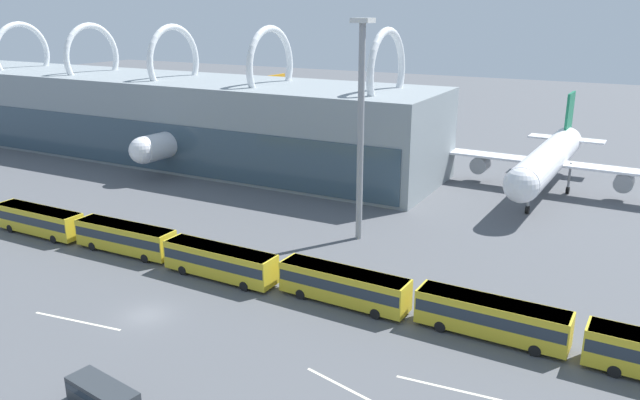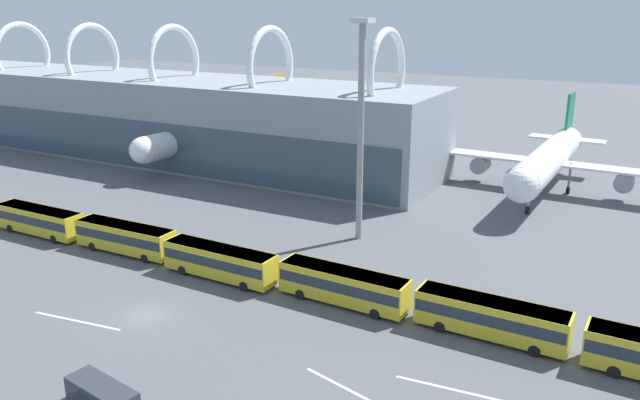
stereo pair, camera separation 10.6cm
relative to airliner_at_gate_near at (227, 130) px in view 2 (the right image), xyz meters
name	(u,v)px [view 2 (the right image)]	position (x,y,z in m)	size (l,w,h in m)	color
ground_plane	(146,315)	(31.35, -54.93, -5.14)	(440.00, 440.00, 0.00)	#515459
terminal_building	(136,112)	(-18.29, -4.17, 2.54)	(119.73, 21.81, 24.29)	gray
airliner_at_gate_near	(227,130)	(0.00, 0.00, 0.00)	(40.99, 43.79, 14.01)	white
airliner_at_gate_far	(549,159)	(56.73, 4.17, 0.09)	(37.65, 38.30, 13.56)	white
shuttle_bus_0	(39,219)	(4.70, -45.07, -3.17)	(12.82, 2.89, 3.37)	gold
shuttle_bus_1	(125,236)	(18.52, -44.48, -3.17)	(12.87, 3.06, 3.37)	gold
shuttle_bus_2	(220,260)	(32.33, -45.06, -3.17)	(12.87, 3.05, 3.37)	gold
shuttle_bus_3	(343,284)	(46.15, -44.20, -3.17)	(12.91, 3.26, 3.37)	gold
shuttle_bus_4	(491,316)	(59.97, -43.96, -3.17)	(12.89, 3.13, 3.37)	gold
service_van_foreground	(102,395)	(38.81, -66.98, -3.92)	(6.13, 2.91, 2.06)	#2D3338
floodlight_mast	(361,119)	(39.99, -27.51, 9.47)	(2.18, 2.18, 25.86)	gray
lane_stripe_0	(77,321)	(26.67, -58.74, -5.14)	(9.42, 0.25, 0.01)	silver
lane_stripe_3	(351,391)	(53.00, -56.70, -5.14)	(8.82, 0.25, 0.01)	silver
lane_stripe_4	(468,393)	(60.65, -52.85, -5.14)	(10.93, 0.25, 0.01)	silver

